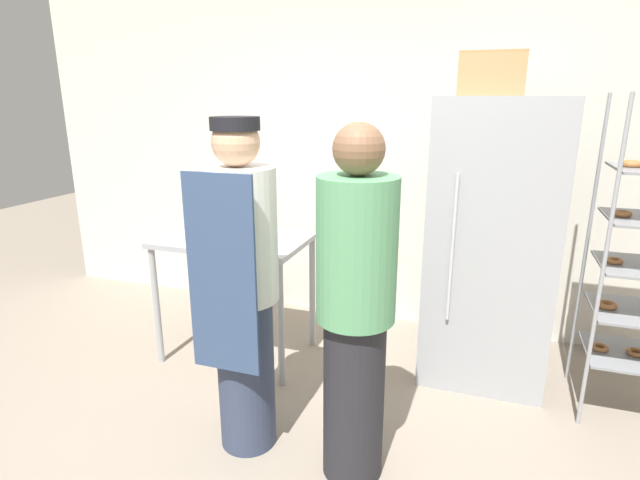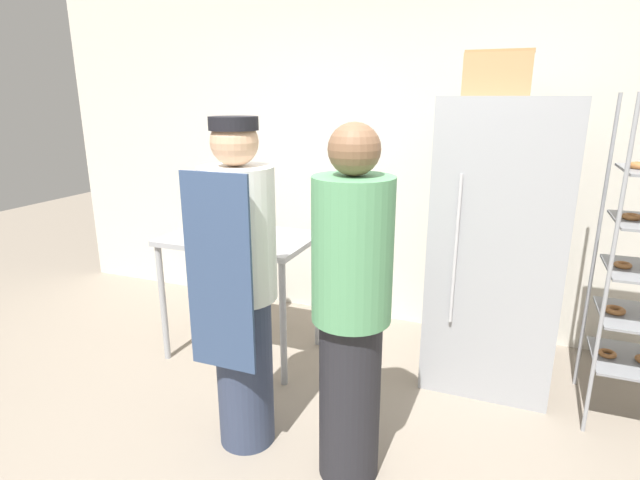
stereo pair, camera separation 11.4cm
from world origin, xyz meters
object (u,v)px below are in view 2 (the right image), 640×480
object	(u,v)px
person_baker	(240,286)
cardboard_storage_box	(498,74)
donut_box	(234,229)
blender_pitcher	(243,211)
refrigerator	(496,246)
person_customer	(351,310)

from	to	relation	value
person_baker	cardboard_storage_box	bearing A→B (deg)	45.62
donut_box	blender_pitcher	size ratio (longest dim) A/B	1.06
refrigerator	blender_pitcher	xyz separation A→B (m)	(-1.78, -0.07, 0.09)
donut_box	blender_pitcher	xyz separation A→B (m)	(-0.07, 0.25, 0.07)
person_baker	refrigerator	bearing A→B (deg)	45.26
donut_box	person_baker	size ratio (longest dim) A/B	0.17
cardboard_storage_box	person_baker	world-z (taller)	cardboard_storage_box
blender_pitcher	person_customer	distance (m)	1.67
cardboard_storage_box	refrigerator	bearing A→B (deg)	40.04
refrigerator	person_customer	xyz separation A→B (m)	(-0.57, -1.20, -0.03)
blender_pitcher	person_baker	bearing A→B (deg)	-60.86
person_customer	donut_box	bearing A→B (deg)	142.15
refrigerator	person_customer	world-z (taller)	refrigerator
donut_box	person_customer	world-z (taller)	person_customer
cardboard_storage_box	person_customer	xyz separation A→B (m)	(-0.49, -1.13, -1.06)
refrigerator	person_baker	size ratio (longest dim) A/B	1.05
blender_pitcher	cardboard_storage_box	distance (m)	1.94
donut_box	person_baker	bearing A→B (deg)	-57.61
refrigerator	person_customer	size ratio (longest dim) A/B	1.06
donut_box	person_customer	size ratio (longest dim) A/B	0.17
person_baker	person_customer	size ratio (longest dim) A/B	1.01
person_baker	person_customer	world-z (taller)	person_baker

